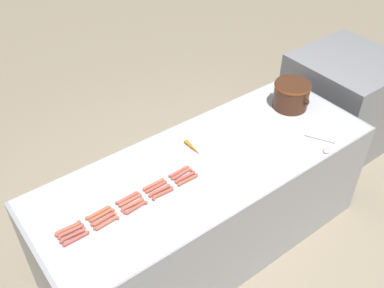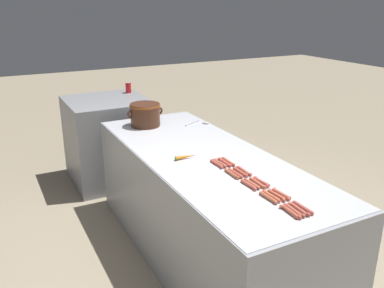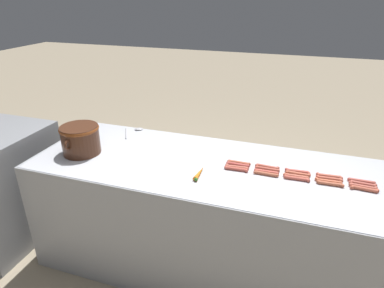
# 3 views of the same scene
# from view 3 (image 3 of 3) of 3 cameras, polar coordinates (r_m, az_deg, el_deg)

# --- Properties ---
(ground_plane) EXTENTS (20.00, 20.00, 0.00)m
(ground_plane) POSITION_cam_3_polar(r_m,az_deg,el_deg) (2.86, 1.99, -19.27)
(ground_plane) COLOR gray
(griddle_counter) EXTENTS (0.93, 2.47, 0.89)m
(griddle_counter) POSITION_cam_3_polar(r_m,az_deg,el_deg) (2.57, 2.14, -12.16)
(griddle_counter) COLOR #9EA0A5
(griddle_counter) RESTS_ON ground_plane
(hot_dog_0) EXTENTS (0.03, 0.17, 0.02)m
(hot_dog_0) POSITION_cam_3_polar(r_m,az_deg,el_deg) (2.28, 27.48, -6.87)
(hot_dog_0) COLOR #B7553E
(hot_dog_0) RESTS_ON griddle_counter
(hot_dog_1) EXTENTS (0.03, 0.17, 0.02)m
(hot_dog_1) POSITION_cam_3_polar(r_m,az_deg,el_deg) (2.25, 22.62, -6.32)
(hot_dog_1) COLOR #B95C3F
(hot_dog_1) RESTS_ON griddle_counter
(hot_dog_2) EXTENTS (0.03, 0.17, 0.02)m
(hot_dog_2) POSITION_cam_3_polar(r_m,az_deg,el_deg) (2.23, 17.53, -5.67)
(hot_dog_2) COLOR #BF5343
(hot_dog_2) RESTS_ON griddle_counter
(hot_dog_3) EXTENTS (0.03, 0.17, 0.02)m
(hot_dog_3) POSITION_cam_3_polar(r_m,az_deg,el_deg) (2.24, 12.59, -5.02)
(hot_dog_3) COLOR #B65B40
(hot_dog_3) RESTS_ON griddle_counter
(hot_dog_4) EXTENTS (0.03, 0.17, 0.02)m
(hot_dog_4) POSITION_cam_3_polar(r_m,az_deg,el_deg) (2.26, 7.57, -4.28)
(hot_dog_4) COLOR #BB5041
(hot_dog_4) RESTS_ON griddle_counter
(hot_dog_5) EXTENTS (0.03, 0.17, 0.02)m
(hot_dog_5) POSITION_cam_3_polar(r_m,az_deg,el_deg) (2.30, 27.30, -6.50)
(hot_dog_5) COLOR #AF5545
(hot_dog_5) RESTS_ON griddle_counter
(hot_dog_6) EXTENTS (0.03, 0.17, 0.02)m
(hot_dog_6) POSITION_cam_3_polar(r_m,az_deg,el_deg) (2.28, 22.36, -5.89)
(hot_dog_6) COLOR #BC5D3E
(hot_dog_6) RESTS_ON griddle_counter
(hot_dog_7) EXTENTS (0.03, 0.17, 0.02)m
(hot_dog_7) POSITION_cam_3_polar(r_m,az_deg,el_deg) (2.26, 17.44, -5.31)
(hot_dog_7) COLOR #B75D46
(hot_dog_7) RESTS_ON griddle_counter
(hot_dog_8) EXTENTS (0.02, 0.17, 0.02)m
(hot_dog_8) POSITION_cam_3_polar(r_m,az_deg,el_deg) (2.26, 12.66, -4.64)
(hot_dog_8) COLOR #BE5043
(hot_dog_8) RESTS_ON griddle_counter
(hot_dog_9) EXTENTS (0.03, 0.17, 0.02)m
(hot_dog_9) POSITION_cam_3_polar(r_m,az_deg,el_deg) (2.29, 7.72, -3.93)
(hot_dog_9) COLOR #B25946
(hot_dog_9) RESTS_ON griddle_counter
(hot_dog_10) EXTENTS (0.03, 0.17, 0.02)m
(hot_dog_10) POSITION_cam_3_polar(r_m,az_deg,el_deg) (2.33, 27.26, -6.11)
(hot_dog_10) COLOR #B05143
(hot_dog_10) RESTS_ON griddle_counter
(hot_dog_11) EXTENTS (0.03, 0.17, 0.02)m
(hot_dog_11) POSITION_cam_3_polar(r_m,az_deg,el_deg) (2.30, 22.50, -5.52)
(hot_dog_11) COLOR #B95540
(hot_dog_11) RESTS_ON griddle_counter
(hot_dog_12) EXTENTS (0.03, 0.17, 0.02)m
(hot_dog_12) POSITION_cam_3_polar(r_m,az_deg,el_deg) (2.29, 17.68, -4.89)
(hot_dog_12) COLOR #BE5B41
(hot_dog_12) RESTS_ON griddle_counter
(hot_dog_13) EXTENTS (0.03, 0.17, 0.02)m
(hot_dog_13) POSITION_cam_3_polar(r_m,az_deg,el_deg) (2.30, 12.79, -4.21)
(hot_dog_13) COLOR #B1503F
(hot_dog_13) RESTS_ON griddle_counter
(hot_dog_14) EXTENTS (0.03, 0.17, 0.02)m
(hot_dog_14) POSITION_cam_3_polar(r_m,az_deg,el_deg) (2.32, 7.86, -3.53)
(hot_dog_14) COLOR #BE4F46
(hot_dog_14) RESTS_ON griddle_counter
(hot_dog_15) EXTENTS (0.02, 0.17, 0.02)m
(hot_dog_15) POSITION_cam_3_polar(r_m,az_deg,el_deg) (2.36, 27.07, -5.70)
(hot_dog_15) COLOR #B45145
(hot_dog_15) RESTS_ON griddle_counter
(hot_dog_16) EXTENTS (0.03, 0.17, 0.02)m
(hot_dog_16) POSITION_cam_3_polar(r_m,az_deg,el_deg) (2.33, 22.49, -5.11)
(hot_dog_16) COLOR #BC5A46
(hot_dog_16) RESTS_ON griddle_counter
(hot_dog_17) EXTENTS (0.03, 0.17, 0.02)m
(hot_dog_17) POSITION_cam_3_polar(r_m,az_deg,el_deg) (2.32, 17.64, -4.50)
(hot_dog_17) COLOR #B95145
(hot_dog_17) RESTS_ON griddle_counter
(hot_dog_18) EXTENTS (0.03, 0.17, 0.02)m
(hot_dog_18) POSITION_cam_3_polar(r_m,az_deg,el_deg) (2.32, 12.78, -3.84)
(hot_dog_18) COLOR #B35341
(hot_dog_18) RESTS_ON griddle_counter
(hot_dog_19) EXTENTS (0.03, 0.17, 0.02)m
(hot_dog_19) POSITION_cam_3_polar(r_m,az_deg,el_deg) (2.34, 8.04, -3.19)
(hot_dog_19) COLOR #B7593E
(hot_dog_19) RESTS_ON griddle_counter
(bean_pot) EXTENTS (0.35, 0.28, 0.21)m
(bean_pot) POSITION_cam_3_polar(r_m,az_deg,el_deg) (2.57, -18.61, 0.97)
(bean_pot) COLOR #472616
(bean_pot) RESTS_ON griddle_counter
(serving_spoon) EXTENTS (0.25, 0.16, 0.02)m
(serving_spoon) POSITION_cam_3_polar(r_m,az_deg,el_deg) (2.91, -9.83, 2.32)
(serving_spoon) COLOR #B7B7BC
(serving_spoon) RESTS_ON griddle_counter
(carrot) EXTENTS (0.18, 0.04, 0.03)m
(carrot) POSITION_cam_3_polar(r_m,az_deg,el_deg) (2.18, 1.25, -5.03)
(carrot) COLOR orange
(carrot) RESTS_ON griddle_counter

